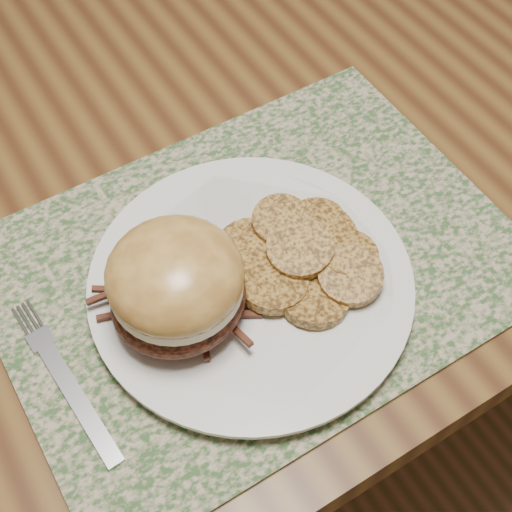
{
  "coord_description": "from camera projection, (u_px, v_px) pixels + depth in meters",
  "views": [
    {
      "loc": [
        -0.42,
        -0.54,
        1.28
      ],
      "look_at": [
        -0.25,
        -0.26,
        0.79
      ],
      "focal_mm": 50.0,
      "sensor_mm": 36.0,
      "label": 1
    }
  ],
  "objects": [
    {
      "name": "ground",
      "position": [
        292.0,
        334.0,
        1.44
      ],
      "size": [
        3.5,
        3.5,
        0.0
      ],
      "primitive_type": "plane",
      "color": "#50381B",
      "rests_on": "ground"
    },
    {
      "name": "roasted_potatoes",
      "position": [
        306.0,
        253.0,
        0.61
      ],
      "size": [
        0.14,
        0.15,
        0.03
      ],
      "color": "#A97931",
      "rests_on": "dinner_plate"
    },
    {
      "name": "pork_sandwich",
      "position": [
        176.0,
        285.0,
        0.55
      ],
      "size": [
        0.13,
        0.13,
        0.08
      ],
      "rotation": [
        0.0,
        0.0,
        0.26
      ],
      "color": "black",
      "rests_on": "dinner_plate"
    },
    {
      "name": "placemat",
      "position": [
        256.0,
        264.0,
        0.63
      ],
      "size": [
        0.45,
        0.33,
        0.0
      ],
      "primitive_type": "cube",
      "color": "#33532B",
      "rests_on": "dining_table"
    },
    {
      "name": "dinner_plate",
      "position": [
        251.0,
        284.0,
        0.61
      ],
      "size": [
        0.26,
        0.26,
        0.02
      ],
      "primitive_type": "cylinder",
      "color": "white",
      "rests_on": "placemat"
    },
    {
      "name": "dining_table",
      "position": [
        315.0,
        78.0,
        0.89
      ],
      "size": [
        1.5,
        0.9,
        0.75
      ],
      "color": "brown",
      "rests_on": "ground"
    },
    {
      "name": "fork",
      "position": [
        65.0,
        378.0,
        0.56
      ],
      "size": [
        0.03,
        0.17,
        0.0
      ],
      "rotation": [
        0.0,
        0.0,
        0.07
      ],
      "color": "#B3B3BA",
      "rests_on": "placemat"
    }
  ]
}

